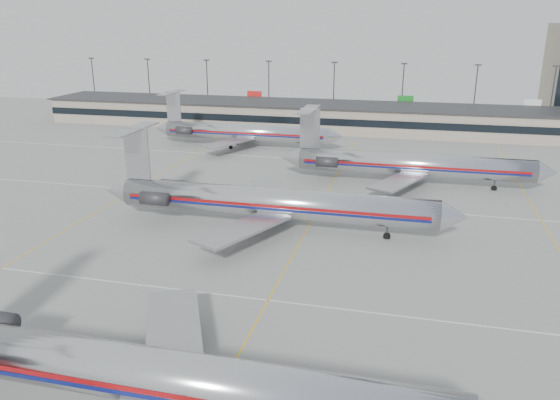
% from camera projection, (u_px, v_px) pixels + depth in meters
% --- Properties ---
extents(ground, '(260.00, 260.00, 0.00)m').
position_uv_depth(ground, '(236.00, 360.00, 43.16)').
color(ground, gray).
rests_on(ground, ground).
extents(apron_markings, '(160.00, 0.15, 0.02)m').
position_uv_depth(apron_markings, '(268.00, 300.00, 52.38)').
color(apron_markings, silver).
rests_on(apron_markings, ground).
extents(terminal, '(162.00, 17.00, 6.25)m').
position_uv_depth(terminal, '(361.00, 118.00, 132.55)').
color(terminal, gray).
rests_on(terminal, ground).
extents(light_mast_row, '(163.60, 0.40, 15.28)m').
position_uv_depth(light_mast_row, '(368.00, 88.00, 143.80)').
color(light_mast_row, '#38383D').
rests_on(light_mast_row, ground).
extents(jet_foreground, '(46.34, 27.29, 12.13)m').
position_uv_depth(jet_foreground, '(143.00, 373.00, 35.82)').
color(jet_foreground, silver).
rests_on(jet_foreground, ground).
extents(jet_second_row, '(47.49, 27.96, 12.43)m').
position_uv_depth(jet_second_row, '(267.00, 202.00, 69.45)').
color(jet_second_row, silver).
rests_on(jet_second_row, ground).
extents(jet_third_row, '(43.77, 26.93, 11.97)m').
position_uv_depth(jet_third_row, '(407.00, 164.00, 88.31)').
color(jet_third_row, silver).
rests_on(jet_third_row, ground).
extents(jet_back_row, '(41.45, 25.50, 11.33)m').
position_uv_depth(jet_back_row, '(242.00, 132.00, 114.85)').
color(jet_back_row, silver).
rests_on(jet_back_row, ground).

